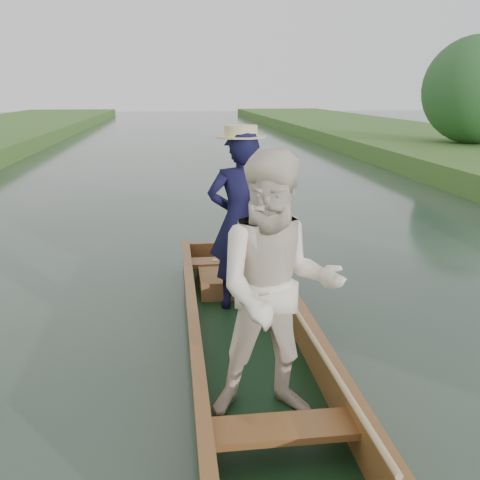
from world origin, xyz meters
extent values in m
plane|color=#283D30|center=(0.00, 0.00, 0.00)|extent=(120.00, 120.00, 0.00)
cylinder|color=#47331E|center=(9.80, 13.33, 1.00)|extent=(0.44, 0.44, 2.00)
sphere|color=#1F4C1E|center=(9.80, 13.33, 2.40)|extent=(3.65, 3.65, 3.65)
cube|color=black|center=(0.00, 0.00, 0.04)|extent=(1.10, 5.00, 0.08)
cube|color=brown|center=(-0.51, 0.00, 0.24)|extent=(0.08, 5.00, 0.32)
cube|color=brown|center=(0.51, 0.00, 0.24)|extent=(0.08, 5.00, 0.32)
cube|color=brown|center=(0.00, 2.46, 0.24)|extent=(1.10, 0.08, 0.32)
cube|color=brown|center=(-0.51, 0.00, 0.42)|extent=(0.10, 5.00, 0.04)
cube|color=brown|center=(0.51, 0.00, 0.42)|extent=(0.10, 5.00, 0.04)
cube|color=brown|center=(0.00, 1.90, 0.30)|extent=(0.94, 0.30, 0.05)
cube|color=brown|center=(0.00, -1.60, 0.30)|extent=(0.94, 0.30, 0.05)
imported|color=black|center=(0.05, 0.96, 1.05)|extent=(0.71, 0.47, 1.94)
cylinder|color=beige|center=(0.05, 0.96, 1.98)|extent=(0.52, 0.52, 0.12)
imported|color=white|center=(0.05, -1.08, 1.05)|extent=(0.99, 0.80, 1.95)
cube|color=#984C31|center=(0.05, 1.57, 0.19)|extent=(0.85, 0.90, 0.22)
sphere|color=tan|center=(0.35, 1.47, 0.42)|extent=(0.21, 0.21, 0.21)
sphere|color=tan|center=(0.35, 1.46, 0.58)|extent=(0.16, 0.16, 0.16)
sphere|color=tan|center=(0.29, 1.46, 0.65)|extent=(0.06, 0.06, 0.06)
sphere|color=tan|center=(0.41, 1.46, 0.65)|extent=(0.06, 0.06, 0.06)
sphere|color=tan|center=(0.35, 1.40, 0.56)|extent=(0.06, 0.06, 0.06)
sphere|color=tan|center=(0.25, 1.45, 0.45)|extent=(0.07, 0.07, 0.07)
sphere|color=tan|center=(0.45, 1.45, 0.45)|extent=(0.07, 0.07, 0.07)
sphere|color=tan|center=(0.30, 1.44, 0.33)|extent=(0.09, 0.09, 0.09)
sphere|color=tan|center=(0.40, 1.44, 0.33)|extent=(0.09, 0.09, 0.09)
cylinder|color=silver|center=(-0.15, 1.90, 0.33)|extent=(0.07, 0.07, 0.01)
cylinder|color=silver|center=(-0.15, 1.90, 0.37)|extent=(0.01, 0.01, 0.08)
ellipsoid|color=silver|center=(-0.15, 1.90, 0.43)|extent=(0.09, 0.09, 0.05)
cylinder|color=tan|center=(0.43, -0.38, 0.46)|extent=(0.04, 4.01, 0.18)
camera|label=1|loc=(-0.65, -4.53, 2.40)|focal=40.00mm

